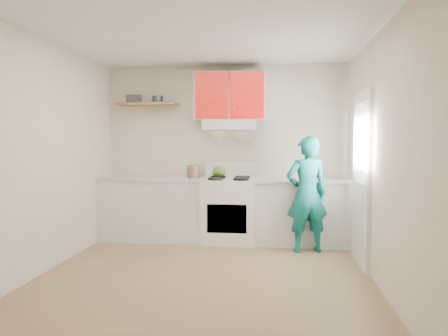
# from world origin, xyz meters

# --- Properties ---
(floor) EXTENTS (3.80, 3.80, 0.00)m
(floor) POSITION_xyz_m (0.00, 0.00, 0.00)
(floor) COLOR brown
(floor) RESTS_ON ground
(ceiling) EXTENTS (3.60, 3.80, 0.04)m
(ceiling) POSITION_xyz_m (0.00, 0.00, 2.60)
(ceiling) COLOR white
(ceiling) RESTS_ON floor
(back_wall) EXTENTS (3.60, 0.04, 2.60)m
(back_wall) POSITION_xyz_m (0.00, 1.90, 1.30)
(back_wall) COLOR beige
(back_wall) RESTS_ON floor
(front_wall) EXTENTS (3.60, 0.04, 2.60)m
(front_wall) POSITION_xyz_m (0.00, -1.90, 1.30)
(front_wall) COLOR beige
(front_wall) RESTS_ON floor
(left_wall) EXTENTS (0.04, 3.80, 2.60)m
(left_wall) POSITION_xyz_m (-1.80, 0.00, 1.30)
(left_wall) COLOR beige
(left_wall) RESTS_ON floor
(right_wall) EXTENTS (0.04, 3.80, 2.60)m
(right_wall) POSITION_xyz_m (1.80, 0.00, 1.30)
(right_wall) COLOR beige
(right_wall) RESTS_ON floor
(door) EXTENTS (0.05, 0.85, 2.05)m
(door) POSITION_xyz_m (1.78, 0.70, 1.02)
(door) COLOR white
(door) RESTS_ON floor
(door_glass) EXTENTS (0.01, 0.55, 0.95)m
(door_glass) POSITION_xyz_m (1.75, 0.70, 1.45)
(door_glass) COLOR white
(door_glass) RESTS_ON door
(counter_left) EXTENTS (1.52, 0.60, 0.90)m
(counter_left) POSITION_xyz_m (-1.04, 1.60, 0.45)
(counter_left) COLOR silver
(counter_left) RESTS_ON floor
(counter_right) EXTENTS (1.32, 0.60, 0.90)m
(counter_right) POSITION_xyz_m (1.14, 1.60, 0.45)
(counter_right) COLOR silver
(counter_right) RESTS_ON floor
(stove) EXTENTS (0.76, 0.65, 0.92)m
(stove) POSITION_xyz_m (0.10, 1.57, 0.46)
(stove) COLOR white
(stove) RESTS_ON floor
(range_hood) EXTENTS (0.76, 0.44, 0.15)m
(range_hood) POSITION_xyz_m (0.10, 1.68, 1.70)
(range_hood) COLOR silver
(range_hood) RESTS_ON back_wall
(upper_cabinets) EXTENTS (1.02, 0.33, 0.70)m
(upper_cabinets) POSITION_xyz_m (0.10, 1.73, 2.12)
(upper_cabinets) COLOR red
(upper_cabinets) RESTS_ON back_wall
(shelf) EXTENTS (0.90, 0.30, 0.04)m
(shelf) POSITION_xyz_m (-1.15, 1.75, 2.02)
(shelf) COLOR brown
(shelf) RESTS_ON back_wall
(books) EXTENTS (0.26, 0.21, 0.12)m
(books) POSITION_xyz_m (-1.37, 1.75, 2.10)
(books) COLOR #393236
(books) RESTS_ON shelf
(tin) EXTENTS (0.22, 0.22, 0.10)m
(tin) POSITION_xyz_m (-1.00, 1.74, 2.09)
(tin) COLOR #333D4C
(tin) RESTS_ON shelf
(kettle) EXTENTS (0.26, 0.26, 0.17)m
(kettle) POSITION_xyz_m (-0.08, 1.81, 1.01)
(kettle) COLOR #4F7721
(kettle) RESTS_ON stove
(crock) EXTENTS (0.19, 0.19, 0.21)m
(crock) POSITION_xyz_m (-0.45, 1.68, 1.00)
(crock) COLOR brown
(crock) RESTS_ON counter_left
(cutting_board) EXTENTS (0.37, 0.31, 0.02)m
(cutting_board) POSITION_xyz_m (0.85, 1.59, 0.91)
(cutting_board) COLOR olive
(cutting_board) RESTS_ON counter_right
(silicone_mat) EXTENTS (0.33, 0.29, 0.01)m
(silicone_mat) POSITION_xyz_m (1.35, 1.64, 0.90)
(silicone_mat) COLOR red
(silicone_mat) RESTS_ON counter_right
(person) EXTENTS (0.64, 0.50, 1.53)m
(person) POSITION_xyz_m (1.17, 1.18, 0.77)
(person) COLOR #0B6A66
(person) RESTS_ON floor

